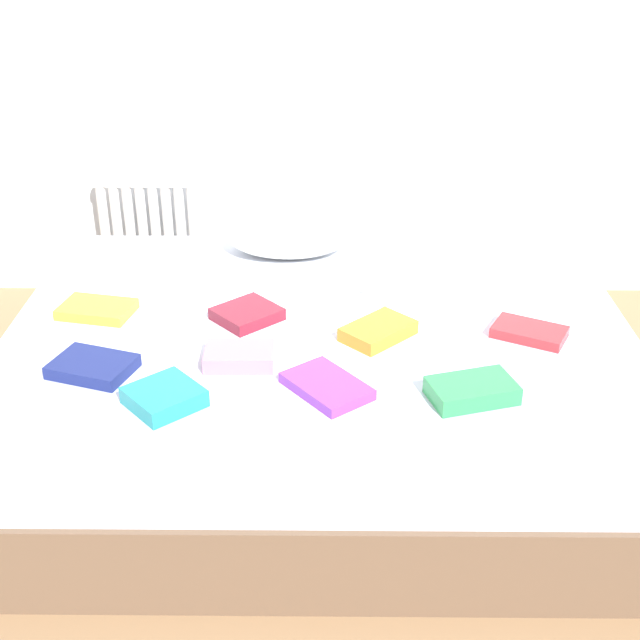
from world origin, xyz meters
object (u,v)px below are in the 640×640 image
bed (320,389)px  textbook_yellow (97,309)px  textbook_green (472,391)px  textbook_purple (327,386)px  textbook_orange (378,331)px  textbook_pink (239,356)px  textbook_white (405,289)px  pillow (288,237)px  textbook_red (529,332)px  textbook_navy (93,367)px  textbook_maroon (247,314)px  textbook_teal (164,397)px  radiator (149,230)px

bed → textbook_yellow: (-0.72, 0.05, 0.27)m
textbook_green → textbook_purple: (-0.39, 0.04, -0.01)m
textbook_orange → textbook_pink: textbook_pink is taller
bed → textbook_yellow: 0.77m
textbook_orange → textbook_green: 0.42m
textbook_white → pillow: bearing=106.2°
textbook_red → textbook_yellow: 1.38m
textbook_orange → textbook_navy: textbook_orange is taller
textbook_orange → textbook_maroon: 0.43m
textbook_pink → textbook_yellow: 0.58m
pillow → textbook_green: 1.13m
bed → textbook_maroon: textbook_maroon is taller
textbook_teal → radiator: bearing=151.1°
pillow → textbook_teal: size_ratio=2.55×
textbook_green → textbook_red: 0.42m
textbook_pink → textbook_teal: 0.29m
radiator → textbook_red: bearing=-42.1°
radiator → textbook_orange: size_ratio=2.25×
bed → pillow: bearing=102.5°
textbook_teal → textbook_orange: bearing=81.6°
textbook_orange → textbook_maroon: (-0.41, 0.12, -0.00)m
bed → textbook_green: size_ratio=8.73×
bed → textbook_red: textbook_red is taller
textbook_orange → textbook_green: textbook_green is taller
textbook_white → textbook_teal: textbook_white is taller
radiator → textbook_white: bearing=-43.3°
textbook_orange → radiator: bearing=81.8°
textbook_yellow → textbook_maroon: textbook_maroon is taller
textbook_white → textbook_red: 0.46m
textbook_purple → textbook_navy: bearing=-136.4°
pillow → textbook_maroon: pillow is taller
textbook_red → radiator: bearing=165.4°
radiator → bed: bearing=-56.8°
textbook_pink → radiator: bearing=109.5°
pillow → textbook_yellow: size_ratio=1.95×
textbook_navy → bed: bearing=44.9°
textbook_white → textbook_teal: (-0.70, -0.68, -0.00)m
textbook_maroon → textbook_navy: bearing=176.9°
pillow → textbook_orange: (0.30, -0.65, -0.05)m
textbook_navy → pillow: bearing=77.5°
pillow → textbook_white: (0.41, -0.36, -0.04)m
textbook_red → textbook_yellow: (-1.37, 0.14, 0.00)m
textbook_pink → textbook_purple: bearing=-31.4°
pillow → textbook_purple: 0.98m
textbook_purple → radiator: bearing=168.2°
pillow → textbook_pink: 0.82m
textbook_red → textbook_navy: size_ratio=0.97×
pillow → textbook_purple: (0.14, -0.96, -0.05)m
bed → textbook_teal: (-0.41, -0.49, 0.28)m
textbook_pink → textbook_green: size_ratio=0.87×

